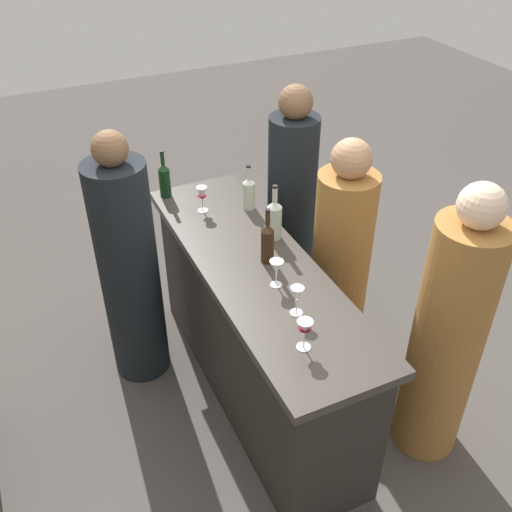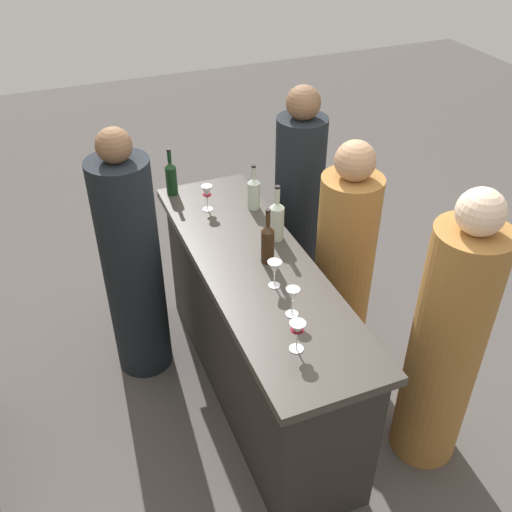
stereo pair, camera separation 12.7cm
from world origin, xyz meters
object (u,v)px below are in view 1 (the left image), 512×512
(wine_glass_far_left, at_px, (305,329))
(wine_glass_near_right, at_px, (202,195))
(person_right_guest, at_px, (291,210))
(wine_bottle_center_clear_pale, at_px, (249,192))
(wine_bottle_second_left_clear_pale, at_px, (274,219))
(person_server_behind, at_px, (129,271))
(wine_bottle_second_right_dark_green, at_px, (164,179))
(person_center_guest, at_px, (340,266))
(wine_glass_near_center, at_px, (297,295))
(person_left_guest, at_px, (447,339))
(wine_glass_near_left, at_px, (276,268))
(wine_bottle_leftmost_amber_brown, at_px, (268,242))

(wine_glass_far_left, bearing_deg, wine_glass_near_right, -0.43)
(wine_glass_far_left, relative_size, person_right_guest, 0.10)
(wine_glass_near_right, bearing_deg, wine_bottle_center_clear_pale, -107.74)
(wine_bottle_second_left_clear_pale, height_order, person_server_behind, person_server_behind)
(wine_bottle_second_right_dark_green, xyz_separation_m, person_right_guest, (-0.17, -0.80, -0.33))
(wine_bottle_second_right_dark_green, bearing_deg, wine_glass_far_left, -174.99)
(person_center_guest, bearing_deg, wine_glass_near_center, 55.33)
(wine_bottle_second_right_dark_green, distance_m, person_left_guest, 1.88)
(wine_bottle_second_right_dark_green, height_order, wine_glass_far_left, wine_bottle_second_right_dark_green)
(wine_bottle_second_right_dark_green, bearing_deg, wine_bottle_second_left_clear_pale, -150.31)
(wine_bottle_second_right_dark_green, relative_size, person_center_guest, 0.20)
(wine_bottle_center_clear_pale, distance_m, wine_glass_near_left, 0.76)
(wine_glass_far_left, xyz_separation_m, person_left_guest, (-0.07, -0.79, -0.32))
(wine_bottle_leftmost_amber_brown, bearing_deg, wine_bottle_second_right_dark_green, 16.97)
(wine_bottle_center_clear_pale, height_order, wine_glass_far_left, wine_bottle_center_clear_pale)
(person_center_guest, bearing_deg, wine_bottle_second_right_dark_green, -31.18)
(wine_glass_near_right, height_order, person_server_behind, person_server_behind)
(wine_bottle_leftmost_amber_brown, height_order, wine_glass_near_left, wine_bottle_leftmost_amber_brown)
(wine_bottle_second_left_clear_pale, distance_m, wine_bottle_center_clear_pale, 0.35)
(wine_bottle_center_clear_pale, xyz_separation_m, person_server_behind, (-0.03, 0.77, -0.32))
(person_server_behind, bearing_deg, wine_glass_near_center, -77.44)
(wine_glass_far_left, height_order, person_left_guest, person_left_guest)
(wine_glass_near_right, relative_size, person_right_guest, 0.10)
(wine_bottle_leftmost_amber_brown, bearing_deg, wine_bottle_second_left_clear_pale, -35.23)
(wine_glass_near_center, distance_m, person_left_guest, 0.83)
(wine_glass_near_center, xyz_separation_m, person_center_guest, (0.52, -0.59, -0.37))
(person_left_guest, xyz_separation_m, person_right_guest, (1.43, 0.12, -0.00))
(wine_bottle_center_clear_pale, relative_size, wine_glass_near_center, 1.87)
(wine_bottle_leftmost_amber_brown, xyz_separation_m, wine_bottle_second_right_dark_green, (0.89, 0.27, -0.00))
(wine_bottle_second_left_clear_pale, bearing_deg, wine_glass_near_center, 162.95)
(wine_bottle_second_left_clear_pale, bearing_deg, person_left_guest, -149.83)
(wine_glass_far_left, distance_m, person_right_guest, 1.55)
(wine_glass_far_left, distance_m, person_server_behind, 1.30)
(wine_glass_near_left, height_order, person_center_guest, person_center_guest)
(wine_bottle_second_left_clear_pale, height_order, wine_glass_far_left, wine_bottle_second_left_clear_pale)
(wine_bottle_leftmost_amber_brown, relative_size, wine_glass_near_right, 1.97)
(wine_bottle_center_clear_pale, bearing_deg, wine_glass_far_left, 166.98)
(wine_bottle_leftmost_amber_brown, distance_m, wine_glass_near_left, 0.21)
(wine_glass_near_center, height_order, person_right_guest, person_right_guest)
(person_server_behind, bearing_deg, wine_bottle_second_right_dark_green, 27.25)
(person_center_guest, bearing_deg, wine_glass_near_right, -25.32)
(person_center_guest, relative_size, person_right_guest, 0.95)
(wine_bottle_second_right_dark_green, bearing_deg, wine_bottle_leftmost_amber_brown, -163.03)
(wine_bottle_leftmost_amber_brown, xyz_separation_m, wine_glass_near_center, (-0.43, 0.06, -0.01))
(wine_bottle_center_clear_pale, bearing_deg, person_center_guest, -138.94)
(person_right_guest, bearing_deg, wine_bottle_second_right_dark_green, -5.43)
(wine_bottle_center_clear_pale, distance_m, wine_bottle_second_right_dark_green, 0.54)
(wine_bottle_second_right_dark_green, bearing_deg, person_center_guest, -135.04)
(wine_glass_near_center, relative_size, person_server_behind, 0.09)
(wine_glass_far_left, relative_size, person_center_guest, 0.10)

